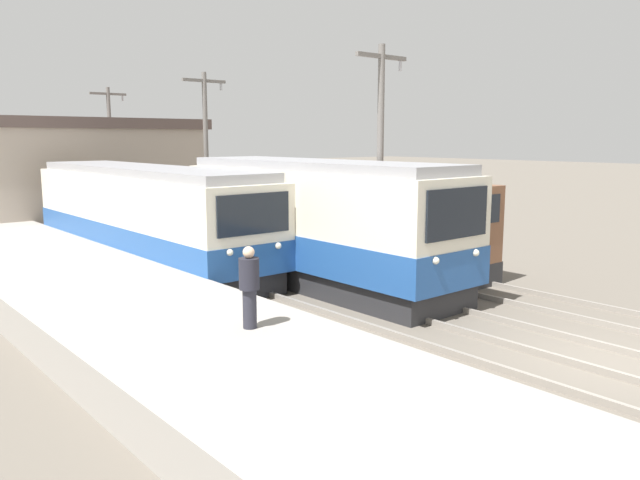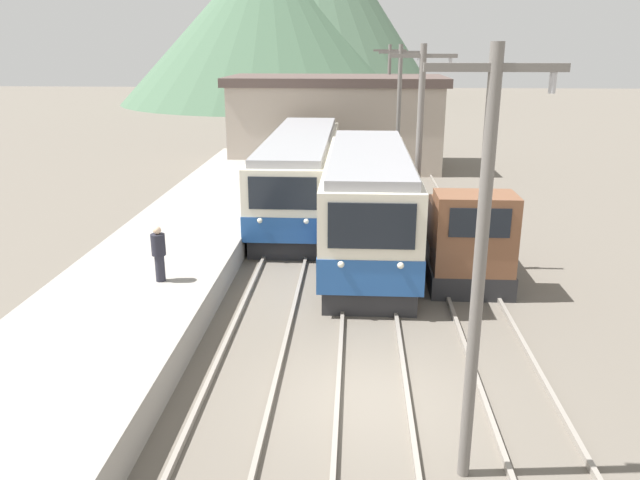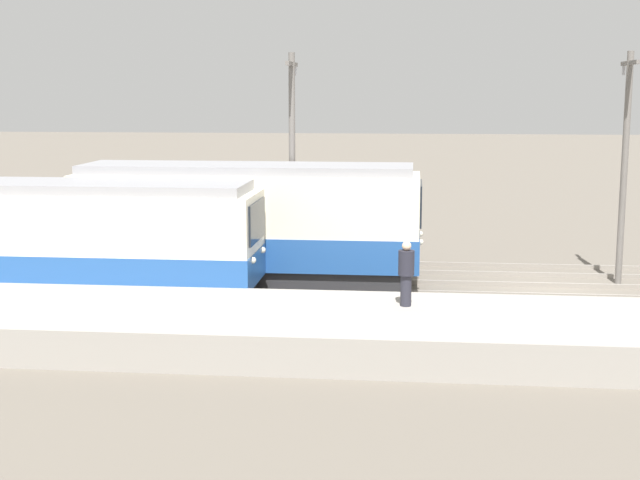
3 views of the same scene
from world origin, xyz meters
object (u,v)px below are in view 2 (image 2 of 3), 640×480
catenary_mast_near (481,261)px  catenary_mast_mid (419,152)px  commuter_train_left (301,177)px  shunting_locomotive (465,241)px  catenary_mast_distant (389,99)px  commuter_train_center (368,209)px  person_on_platform (159,252)px  catenary_mast_far (399,117)px

catenary_mast_near → catenary_mast_mid: bearing=90.0°
commuter_train_left → shunting_locomotive: size_ratio=2.89×
catenary_mast_mid → catenary_mast_distant: bearing=90.0°
commuter_train_left → commuter_train_center: bearing=-64.3°
commuter_train_left → person_on_platform: (-2.89, -10.65, 0.10)m
commuter_train_center → shunting_locomotive: size_ratio=2.28×
commuter_train_center → catenary_mast_far: 9.39m
catenary_mast_near → commuter_train_left: bearing=104.1°
catenary_mast_distant → person_on_platform: 25.18m
commuter_train_left → catenary_mast_distant: (4.31, 13.38, 2.25)m
catenary_mast_near → catenary_mast_far: (0.00, 20.35, 0.00)m
catenary_mast_far → commuter_train_left: bearing=-143.4°
commuter_train_center → catenary_mast_far: (1.51, 9.03, 2.13)m
catenary_mast_mid → person_on_platform: size_ratio=4.56×
shunting_locomotive → catenary_mast_near: 10.06m
catenary_mast_near → catenary_mast_distant: bearing=90.0°
catenary_mast_near → catenary_mast_distant: 30.53m
shunting_locomotive → catenary_mast_distant: size_ratio=0.65×
shunting_locomotive → catenary_mast_near: size_ratio=0.65×
catenary_mast_near → catenary_mast_far: size_ratio=1.00×
catenary_mast_near → catenary_mast_mid: size_ratio=1.00×
commuter_train_center → commuter_train_left: bearing=115.7°
catenary_mast_distant → commuter_train_left: bearing=-107.8°
person_on_platform → catenary_mast_distant: bearing=73.3°
commuter_train_center → catenary_mast_distant: size_ratio=1.48×
commuter_train_center → catenary_mast_near: bearing=-82.4°
commuter_train_left → person_on_platform: 11.04m
commuter_train_center → person_on_platform: commuter_train_center is taller
shunting_locomotive → catenary_mast_far: catenary_mast_far is taller
catenary_mast_mid → commuter_train_left: bearing=121.7°
catenary_mast_near → catenary_mast_distant: (0.00, 30.53, 0.00)m
commuter_train_left → catenary_mast_far: 5.82m
catenary_mast_near → catenary_mast_distant: same height
commuter_train_center → catenary_mast_near: size_ratio=1.48×
catenary_mast_mid → catenary_mast_near: bearing=-90.0°
catenary_mast_mid → person_on_platform: catenary_mast_mid is taller
catenary_mast_mid → catenary_mast_far: same height
catenary_mast_mid → catenary_mast_distant: same height
person_on_platform → shunting_locomotive: bearing=19.6°
catenary_mast_far → catenary_mast_mid: bearing=-90.0°
catenary_mast_far → person_on_platform: bearing=-117.5°
commuter_train_center → person_on_platform: size_ratio=6.75×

